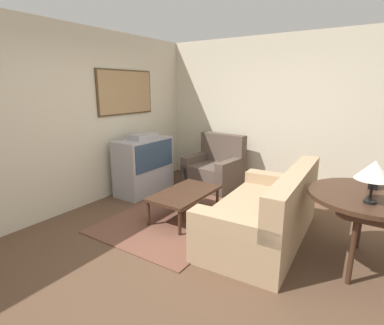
{
  "coord_description": "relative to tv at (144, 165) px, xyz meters",
  "views": [
    {
      "loc": [
        -2.68,
        -1.77,
        1.83
      ],
      "look_at": [
        0.87,
        0.57,
        0.75
      ],
      "focal_mm": 28.0,
      "sensor_mm": 36.0,
      "label": 1
    }
  ],
  "objects": [
    {
      "name": "ground_plane",
      "position": [
        -1.1,
        -1.73,
        -0.49
      ],
      "size": [
        12.0,
        12.0,
        0.0
      ],
      "primitive_type": "plane",
      "color": "brown"
    },
    {
      "name": "wall_back",
      "position": [
        -1.08,
        0.4,
        0.86
      ],
      "size": [
        12.0,
        0.1,
        2.7
      ],
      "color": "beige",
      "rests_on": "ground_plane"
    },
    {
      "name": "wall_right",
      "position": [
        1.53,
        -1.73,
        0.86
      ],
      "size": [
        0.06,
        12.0,
        2.7
      ],
      "color": "beige",
      "rests_on": "ground_plane"
    },
    {
      "name": "area_rug",
      "position": [
        -0.6,
        -1.14,
        -0.49
      ],
      "size": [
        2.09,
        1.59,
        0.01
      ],
      "color": "brown",
      "rests_on": "ground_plane"
    },
    {
      "name": "tv",
      "position": [
        0.0,
        0.0,
        0.0
      ],
      "size": [
        1.04,
        0.52,
        1.05
      ],
      "color": "#9E9EA3",
      "rests_on": "ground_plane"
    },
    {
      "name": "couch",
      "position": [
        -0.46,
        -2.39,
        -0.18
      ],
      "size": [
        1.96,
        1.07,
        0.89
      ],
      "rotation": [
        0.0,
        0.0,
        3.19
      ],
      "color": "tan",
      "rests_on": "ground_plane"
    },
    {
      "name": "armchair",
      "position": [
        0.97,
        -0.88,
        -0.18
      ],
      "size": [
        0.89,
        0.99,
        0.97
      ],
      "rotation": [
        0.0,
        0.0,
        -1.67
      ],
      "color": "brown",
      "rests_on": "ground_plane"
    },
    {
      "name": "coffee_table",
      "position": [
        -0.51,
        -1.22,
        -0.14
      ],
      "size": [
        1.08,
        0.61,
        0.39
      ],
      "color": "#3D2619",
      "rests_on": "ground_plane"
    },
    {
      "name": "console_table",
      "position": [
        -0.48,
        -3.44,
        0.23
      ],
      "size": [
        1.14,
        1.14,
        0.79
      ],
      "color": "#3D2619",
      "rests_on": "ground_plane"
    },
    {
      "name": "table_lamp",
      "position": [
        -0.73,
        -3.45,
        0.6
      ],
      "size": [
        0.32,
        0.32,
        0.4
      ],
      "color": "black",
      "rests_on": "console_table"
    },
    {
      "name": "mantel_clock",
      "position": [
        -0.23,
        -3.45,
        0.39
      ],
      "size": [
        0.16,
        0.1,
        0.19
      ],
      "color": "black",
      "rests_on": "console_table"
    }
  ]
}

